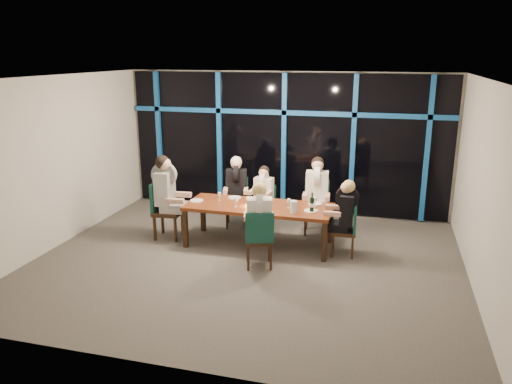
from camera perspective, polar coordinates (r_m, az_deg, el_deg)
room at (r=7.82m, az=-1.15°, el=5.74°), size 7.04×7.00×3.02m
window_wall at (r=10.70m, az=3.33°, el=5.84°), size 6.86×0.43×2.94m
dining_table at (r=8.89m, az=0.34°, el=-1.95°), size 2.60×1.00×0.75m
chair_far_left at (r=10.00m, az=-2.22°, el=-0.81°), size 0.54×0.54×0.96m
chair_far_mid at (r=9.86m, az=0.97°, el=-1.40°), size 0.43×0.43×0.86m
chair_far_right at (r=9.68m, az=6.93°, el=-1.31°), size 0.52×0.52×1.01m
chair_end_left at (r=9.45m, az=-10.58°, el=-1.67°), size 0.54×0.54×1.07m
chair_end_right at (r=8.64m, az=10.50°, el=-3.97°), size 0.45×0.45×0.91m
chair_near_mid at (r=7.98m, az=0.38°, el=-5.11°), size 0.56×0.56×0.97m
diner_far_left at (r=9.82m, az=-2.27°, el=1.20°), size 0.55×0.65×0.94m
diner_far_mid at (r=9.69m, az=0.85°, el=0.43°), size 0.45×0.55×0.84m
diner_far_right at (r=9.48m, az=6.98°, el=0.86°), size 0.53×0.65×0.99m
diner_end_left at (r=9.30m, az=-10.18°, el=0.79°), size 0.69×0.56×1.05m
diner_end_right at (r=8.53m, az=10.10°, el=-1.65°), size 0.58×0.47×0.88m
diner_near_mid at (r=7.93m, az=0.36°, el=-2.30°), size 0.57×0.66×0.95m
plate_far_left at (r=9.32m, az=-2.47°, el=-0.64°), size 0.24×0.24×0.01m
plate_far_mid at (r=9.20m, az=-0.29°, el=-0.84°), size 0.24×0.24×0.01m
plate_far_right at (r=9.00m, az=6.78°, el=-1.34°), size 0.24×0.24×0.01m
plate_end_left at (r=9.19m, az=-6.80°, el=-0.98°), size 0.24×0.24×0.01m
plate_end_right at (r=8.59m, az=6.30°, el=-2.15°), size 0.24×0.24×0.01m
plate_near_mid at (r=8.52m, az=0.18°, el=-2.21°), size 0.24×0.24×0.01m
wine_bottle at (r=8.52m, az=6.41°, el=-1.44°), size 0.08×0.08×0.34m
water_pitcher at (r=8.44m, az=4.31°, el=-1.71°), size 0.13×0.12×0.21m
tea_light at (r=8.79m, az=-0.99°, el=-1.58°), size 0.06×0.06×0.03m
wine_glass_a at (r=8.76m, az=-2.33°, el=-0.98°), size 0.06×0.06×0.16m
wine_glass_b at (r=8.94m, az=0.70°, el=-0.48°), size 0.07×0.07×0.19m
wine_glass_c at (r=8.71m, az=3.76°, el=-1.08°), size 0.06×0.06×0.16m
wine_glass_d at (r=9.14m, az=-4.20°, el=-0.30°), size 0.06×0.06×0.16m
wine_glass_e at (r=8.80m, az=6.78°, el=-0.92°), size 0.07×0.07×0.17m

